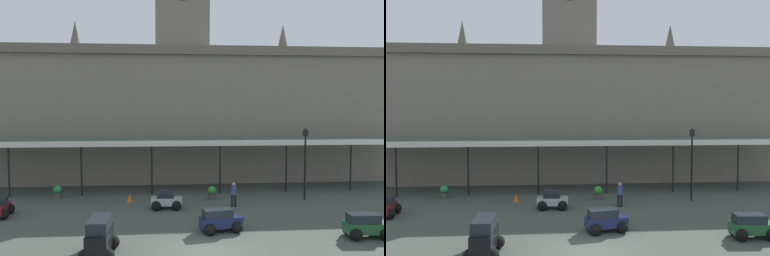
{
  "view_description": "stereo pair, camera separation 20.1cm",
  "coord_description": "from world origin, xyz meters",
  "views": [
    {
      "loc": [
        -1.99,
        -16.94,
        6.77
      ],
      "look_at": [
        0.0,
        7.03,
        5.47
      ],
      "focal_mm": 35.59,
      "sensor_mm": 36.0,
      "label": 1
    },
    {
      "loc": [
        -1.79,
        -16.95,
        6.77
      ],
      "look_at": [
        0.0,
        7.03,
        5.47
      ],
      "focal_mm": 35.59,
      "sensor_mm": 36.0,
      "label": 2
    }
  ],
  "objects": [
    {
      "name": "entrance_canopy",
      "position": [
        -0.0,
        13.84,
        4.11
      ],
      "size": [
        37.73,
        3.26,
        4.27
      ],
      "color": "#38564C",
      "rests_on": "ground"
    },
    {
      "name": "traffic_cone",
      "position": [
        -4.23,
        10.35,
        0.29
      ],
      "size": [
        0.4,
        0.4,
        0.58
      ],
      "primitive_type": "cone",
      "color": "orange",
      "rests_on": "ground"
    },
    {
      "name": "victorian_lamppost",
      "position": [
        8.48,
        9.72,
        3.26
      ],
      "size": [
        0.3,
        0.3,
        5.29
      ],
      "color": "black",
      "rests_on": "ground"
    },
    {
      "name": "car_green_estate",
      "position": [
        8.64,
        1.68,
        0.56
      ],
      "size": [
        2.3,
        1.62,
        1.27
      ],
      "color": "#1E512D",
      "rests_on": "ground"
    },
    {
      "name": "car_black_van",
      "position": [
        -4.77,
        0.37,
        0.81
      ],
      "size": [
        1.62,
        2.42,
        1.77
      ],
      "color": "black",
      "rests_on": "ground"
    },
    {
      "name": "station_building",
      "position": [
        0.0,
        19.27,
        6.83
      ],
      "size": [
        43.62,
        6.4,
        21.6
      ],
      "color": "slate",
      "rests_on": "ground"
    },
    {
      "name": "ground_plane",
      "position": [
        0.0,
        0.0,
        0.0
      ],
      "size": [
        140.0,
        140.0,
        0.0
      ],
      "primitive_type": "plane",
      "color": "#404740"
    },
    {
      "name": "car_navy_estate",
      "position": [
        1.23,
        3.27,
        0.56
      ],
      "size": [
        2.38,
        1.81,
        1.27
      ],
      "color": "#19214C",
      "rests_on": "ground"
    },
    {
      "name": "planter_by_canopy",
      "position": [
        1.77,
        10.61,
        0.49
      ],
      "size": [
        0.6,
        0.6,
        0.96
      ],
      "color": "#47423D",
      "rests_on": "ground"
    },
    {
      "name": "car_silver_sedan",
      "position": [
        -1.63,
        8.22,
        0.5
      ],
      "size": [
        2.08,
        1.57,
        1.19
      ],
      "color": "#B2B5BA",
      "rests_on": "ground"
    },
    {
      "name": "pedestrian_near_entrance",
      "position": [
        2.97,
        8.39,
        0.91
      ],
      "size": [
        0.39,
        0.34,
        1.67
      ],
      "color": "black",
      "rests_on": "ground"
    },
    {
      "name": "planter_near_kerb",
      "position": [
        -9.67,
        11.76,
        0.49
      ],
      "size": [
        0.6,
        0.6,
        0.96
      ],
      "color": "#47423D",
      "rests_on": "ground"
    }
  ]
}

